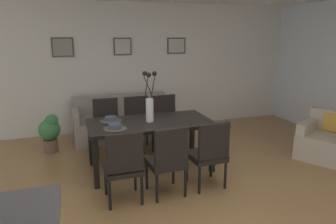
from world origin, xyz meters
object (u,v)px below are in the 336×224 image
at_px(dining_chair_mid_left, 209,151).
at_px(sofa, 123,123).
at_px(framed_picture_left, 63,47).
at_px(dining_table, 150,126).
at_px(dining_chair_near_left, 124,164).
at_px(dining_chair_mid_right, 166,119).
at_px(dining_chair_far_left, 168,158).
at_px(framed_picture_right, 176,46).
at_px(armchair, 329,141).
at_px(centerpiece_vase, 150,103).
at_px(framed_picture_center, 123,46).
at_px(bowl_near_right, 111,118).
at_px(dining_chair_near_right, 107,124).
at_px(bowl_near_left, 115,126).
at_px(dining_chair_far_right, 138,121).
at_px(potted_plant, 50,131).

xyz_separation_m(dining_chair_mid_left, sofa, (-0.70, 2.45, -0.23)).
bearing_deg(framed_picture_left, dining_table, -61.32).
xyz_separation_m(dining_table, dining_chair_near_left, (-0.56, -0.88, -0.15)).
xyz_separation_m(dining_chair_near_left, sofa, (0.43, 2.50, -0.23)).
bearing_deg(framed_picture_left, dining_chair_mid_right, -36.68).
bearing_deg(dining_chair_far_left, dining_chair_mid_left, 3.78).
distance_m(framed_picture_left, framed_picture_right, 2.29).
height_order(dining_chair_far_left, armchair, dining_chair_far_left).
bearing_deg(centerpiece_vase, dining_chair_far_left, -90.24).
xyz_separation_m(dining_chair_far_left, framed_picture_center, (0.00, 2.97, 1.22)).
bearing_deg(bowl_near_right, dining_chair_near_left, -90.87).
bearing_deg(framed_picture_right, dining_chair_near_right, -143.92).
distance_m(dining_chair_near_right, dining_chair_mid_right, 1.05).
xyz_separation_m(dining_chair_mid_left, bowl_near_right, (-1.11, 1.04, 0.27)).
distance_m(dining_chair_mid_right, framed_picture_center, 1.82).
bearing_deg(dining_chair_mid_right, centerpiece_vase, -121.45).
bearing_deg(dining_chair_far_left, armchair, 7.46).
bearing_deg(dining_table, centerpiece_vase, 55.35).
bearing_deg(dining_chair_mid_left, bowl_near_left, 150.49).
bearing_deg(bowl_near_right, dining_table, -20.91).
xyz_separation_m(framed_picture_center, framed_picture_right, (1.15, -0.00, 0.00)).
height_order(dining_chair_far_right, framed_picture_center, framed_picture_center).
height_order(bowl_near_left, bowl_near_right, same).
height_order(dining_chair_mid_left, centerpiece_vase, centerpiece_vase).
bearing_deg(bowl_near_right, potted_plant, 133.09).
bearing_deg(dining_chair_mid_left, potted_plant, 135.11).
height_order(framed_picture_right, potted_plant, framed_picture_right).
distance_m(dining_chair_near_right, dining_chair_mid_left, 2.04).
height_order(dining_table, framed_picture_right, framed_picture_right).
bearing_deg(dining_chair_near_right, potted_plant, 161.27).
distance_m(bowl_near_right, framed_picture_left, 2.20).
bearing_deg(armchair, framed_picture_left, 147.25).
relative_size(dining_chair_near_right, bowl_near_right, 5.41).
relative_size(bowl_near_left, bowl_near_right, 1.00).
xyz_separation_m(dining_chair_far_right, framed_picture_center, (-0.01, 1.21, 1.22)).
bearing_deg(dining_table, dining_chair_near_right, 121.23).
bearing_deg(dining_chair_mid_right, dining_chair_mid_left, -88.23).
bearing_deg(sofa, framed_picture_left, 154.72).
relative_size(dining_chair_far_left, bowl_near_left, 5.41).
height_order(dining_table, potted_plant, dining_table).
bearing_deg(armchair, dining_chair_far_right, 154.36).
height_order(centerpiece_vase, framed_picture_left, framed_picture_left).
xyz_separation_m(dining_table, dining_chair_mid_left, (0.57, -0.84, -0.15)).
xyz_separation_m(framed_picture_right, potted_plant, (-2.61, -0.91, -1.36)).
bearing_deg(bowl_near_right, dining_chair_mid_right, 31.34).
bearing_deg(potted_plant, dining_chair_mid_left, -44.89).
xyz_separation_m(dining_chair_near_left, potted_plant, (-0.90, 2.07, -0.14)).
relative_size(dining_chair_near_right, armchair, 0.84).
distance_m(dining_chair_near_left, framed_picture_right, 3.64).
distance_m(dining_chair_far_right, sofa, 0.78).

